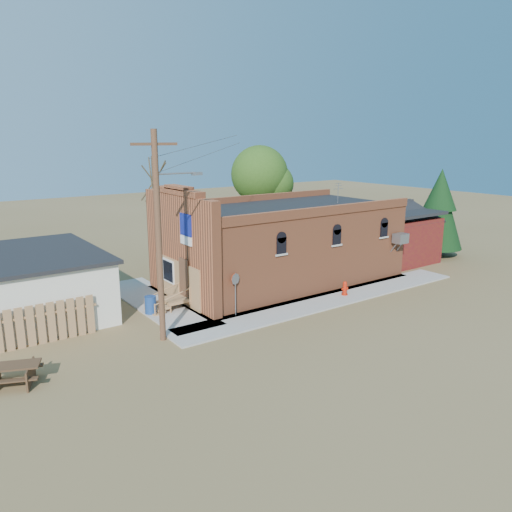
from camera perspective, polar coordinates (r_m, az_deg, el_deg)
ground at (r=25.98m, az=7.29°, el=-6.20°), size 120.00×120.00×0.00m
sidewalk_south at (r=27.57m, az=8.32°, el=-4.99°), size 19.00×2.20×0.08m
sidewalk_west at (r=27.42m, az=-11.28°, el=-5.22°), size 2.60×10.00×0.08m
brick_bar at (r=30.40m, az=2.66°, el=1.34°), size 16.40×7.97×6.30m
red_shed at (r=37.24m, az=14.66°, el=3.03°), size 5.40×6.40×4.30m
wood_fence at (r=23.30m, az=-23.82°, el=-7.24°), size 5.20×0.10×1.80m
utility_pole at (r=21.26m, az=-10.96°, el=2.62°), size 3.12×0.26×9.00m
tree_bare_near at (r=33.88m, az=-11.61°, el=8.52°), size 2.80×2.80×7.65m
tree_leafy at (r=38.85m, az=0.41°, el=9.31°), size 4.40×4.40×8.15m
evergreen_tree at (r=39.31m, az=20.23°, el=5.29°), size 3.60×3.60×6.50m
fire_hydrant at (r=28.33m, az=10.12°, el=-3.64°), size 0.45×0.42×0.79m
stop_sign at (r=24.44m, az=-2.38°, el=-3.10°), size 0.57×0.23×2.15m
trash_barrel at (r=25.58m, az=-11.96°, el=-5.47°), size 0.63×0.63×0.88m
picnic_table at (r=20.18m, az=-26.11°, el=-11.82°), size 2.28×2.02×0.79m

